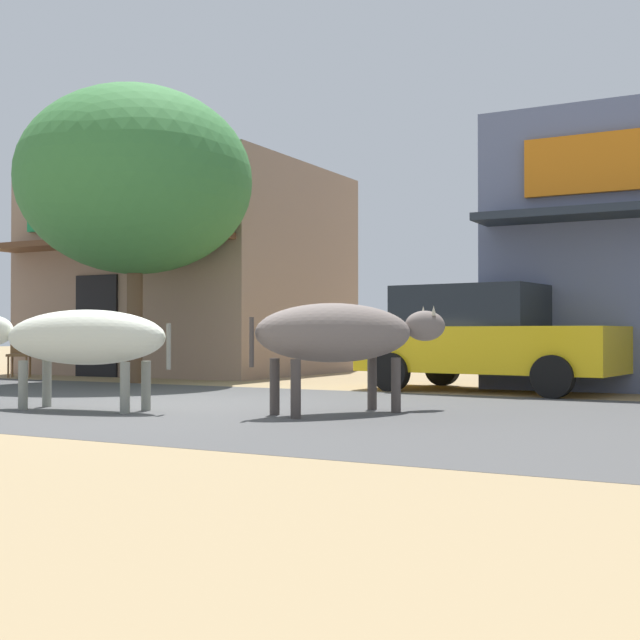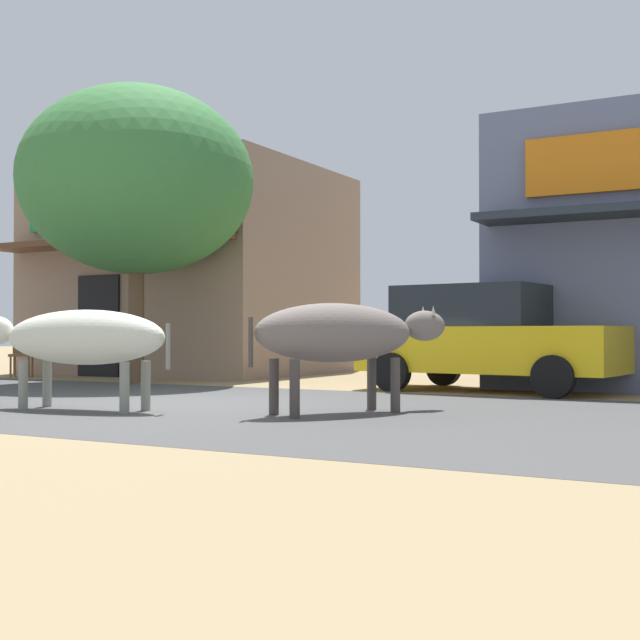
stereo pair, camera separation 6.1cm
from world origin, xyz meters
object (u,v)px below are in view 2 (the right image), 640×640
object	(u,v)px
roadside_tree	(137,181)
cafe_chair_near_tree	(23,352)
cow_near_brown	(79,338)
cow_far_dark	(341,334)
parked_hatchback_car	(487,337)

from	to	relation	value
roadside_tree	cafe_chair_near_tree	size ratio (longest dim) A/B	5.84
cow_near_brown	cafe_chair_near_tree	world-z (taller)	cow_near_brown
roadside_tree	cow_far_dark	bearing A→B (deg)	-30.26
cow_near_brown	cow_far_dark	distance (m)	3.10
parked_hatchback_car	cow_near_brown	xyz separation A→B (m)	(-3.21, -5.45, -0.00)
cow_near_brown	cafe_chair_near_tree	bearing A→B (deg)	142.31
cow_near_brown	cow_far_dark	world-z (taller)	cow_far_dark
parked_hatchback_car	cow_near_brown	world-z (taller)	parked_hatchback_car
cow_far_dark	roadside_tree	bearing A→B (deg)	149.74
parked_hatchback_car	cow_far_dark	xyz separation A→B (m)	(-0.29, -4.39, 0.05)
parked_hatchback_car	roadside_tree	bearing A→B (deg)	-171.79
parked_hatchback_car	cafe_chair_near_tree	xyz separation A→B (m)	(-9.63, -0.48, -0.33)
cow_near_brown	cafe_chair_near_tree	distance (m)	8.13
roadside_tree	parked_hatchback_car	size ratio (longest dim) A/B	1.31
roadside_tree	cow_near_brown	world-z (taller)	roadside_tree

